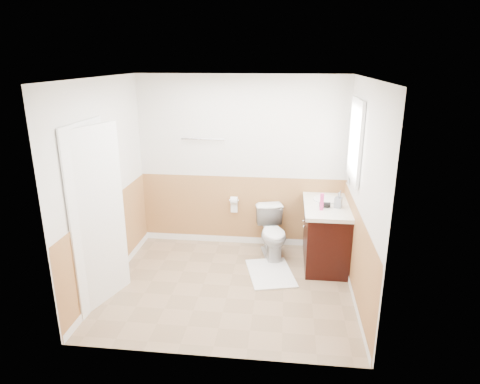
# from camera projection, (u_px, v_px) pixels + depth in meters

# --- Properties ---
(floor) EXTENTS (3.00, 3.00, 0.00)m
(floor) POSITION_uv_depth(u_px,v_px,m) (230.00, 286.00, 5.20)
(floor) COLOR #8C7051
(floor) RESTS_ON ground
(ceiling) EXTENTS (3.00, 3.00, 0.00)m
(ceiling) POSITION_uv_depth(u_px,v_px,m) (228.00, 78.00, 4.43)
(ceiling) COLOR white
(ceiling) RESTS_ON floor
(wall_back) EXTENTS (3.00, 0.00, 3.00)m
(wall_back) POSITION_uv_depth(u_px,v_px,m) (241.00, 163.00, 6.04)
(wall_back) COLOR silver
(wall_back) RESTS_ON floor
(wall_front) EXTENTS (3.00, 0.00, 3.00)m
(wall_front) POSITION_uv_depth(u_px,v_px,m) (208.00, 235.00, 3.58)
(wall_front) COLOR silver
(wall_front) RESTS_ON floor
(wall_left) EXTENTS (0.00, 3.00, 3.00)m
(wall_left) POSITION_uv_depth(u_px,v_px,m) (104.00, 186.00, 4.97)
(wall_left) COLOR silver
(wall_left) RESTS_ON floor
(wall_right) EXTENTS (0.00, 3.00, 3.00)m
(wall_right) POSITION_uv_depth(u_px,v_px,m) (362.00, 195.00, 4.65)
(wall_right) COLOR silver
(wall_right) RESTS_ON floor
(wainscot_back) EXTENTS (3.00, 0.00, 3.00)m
(wainscot_back) POSITION_uv_depth(u_px,v_px,m) (241.00, 212.00, 6.26)
(wainscot_back) COLOR #BB824A
(wainscot_back) RESTS_ON floor
(wainscot_front) EXTENTS (3.00, 0.00, 3.00)m
(wainscot_front) POSITION_uv_depth(u_px,v_px,m) (210.00, 310.00, 3.82)
(wainscot_front) COLOR #BB824A
(wainscot_front) RESTS_ON floor
(wainscot_left) EXTENTS (0.00, 2.60, 2.60)m
(wainscot_left) POSITION_uv_depth(u_px,v_px,m) (111.00, 243.00, 5.20)
(wainscot_left) COLOR #BB824A
(wainscot_left) RESTS_ON floor
(wainscot_right) EXTENTS (0.00, 2.60, 2.60)m
(wainscot_right) POSITION_uv_depth(u_px,v_px,m) (355.00, 255.00, 4.88)
(wainscot_right) COLOR #BB824A
(wainscot_right) RESTS_ON floor
(toilet) EXTENTS (0.54, 0.76, 0.70)m
(toilet) POSITION_uv_depth(u_px,v_px,m) (273.00, 233.00, 5.89)
(toilet) COLOR silver
(toilet) RESTS_ON floor
(bath_mat) EXTENTS (0.73, 0.91, 0.02)m
(bath_mat) POSITION_uv_depth(u_px,v_px,m) (270.00, 273.00, 5.48)
(bath_mat) COLOR white
(bath_mat) RESTS_ON floor
(vanity_cabinet) EXTENTS (0.55, 1.10, 0.80)m
(vanity_cabinet) POSITION_uv_depth(u_px,v_px,m) (325.00, 235.00, 5.70)
(vanity_cabinet) COLOR black
(vanity_cabinet) RESTS_ON floor
(vanity_knob_left) EXTENTS (0.03, 0.03, 0.03)m
(vanity_knob_left) POSITION_uv_depth(u_px,v_px,m) (304.00, 226.00, 5.59)
(vanity_knob_left) COLOR silver
(vanity_knob_left) RESTS_ON vanity_cabinet
(vanity_knob_right) EXTENTS (0.03, 0.03, 0.03)m
(vanity_knob_right) POSITION_uv_depth(u_px,v_px,m) (304.00, 221.00, 5.78)
(vanity_knob_right) COLOR silver
(vanity_knob_right) RESTS_ON vanity_cabinet
(countertop) EXTENTS (0.60, 1.15, 0.05)m
(countertop) POSITION_uv_depth(u_px,v_px,m) (327.00, 205.00, 5.57)
(countertop) COLOR white
(countertop) RESTS_ON vanity_cabinet
(sink_basin) EXTENTS (0.36, 0.36, 0.02)m
(sink_basin) POSITION_uv_depth(u_px,v_px,m) (327.00, 199.00, 5.70)
(sink_basin) COLOR white
(sink_basin) RESTS_ON countertop
(faucet) EXTENTS (0.02, 0.02, 0.14)m
(faucet) POSITION_uv_depth(u_px,v_px,m) (340.00, 196.00, 5.66)
(faucet) COLOR #B6B7BD
(faucet) RESTS_ON countertop
(lotion_bottle) EXTENTS (0.05, 0.05, 0.22)m
(lotion_bottle) POSITION_uv_depth(u_px,v_px,m) (322.00, 202.00, 5.30)
(lotion_bottle) COLOR #E83C8C
(lotion_bottle) RESTS_ON countertop
(soap_dispenser) EXTENTS (0.11, 0.12, 0.20)m
(soap_dispenser) POSITION_uv_depth(u_px,v_px,m) (338.00, 200.00, 5.39)
(soap_dispenser) COLOR gray
(soap_dispenser) RESTS_ON countertop
(hair_dryer_body) EXTENTS (0.14, 0.07, 0.07)m
(hair_dryer_body) POSITION_uv_depth(u_px,v_px,m) (325.00, 205.00, 5.42)
(hair_dryer_body) COLOR black
(hair_dryer_body) RESTS_ON countertop
(hair_dryer_handle) EXTENTS (0.03, 0.03, 0.07)m
(hair_dryer_handle) POSITION_uv_depth(u_px,v_px,m) (322.00, 206.00, 5.47)
(hair_dryer_handle) COLOR black
(hair_dryer_handle) RESTS_ON countertop
(mirror_panel) EXTENTS (0.02, 0.35, 0.90)m
(mirror_panel) POSITION_uv_depth(u_px,v_px,m) (349.00, 148.00, 5.60)
(mirror_panel) COLOR silver
(mirror_panel) RESTS_ON wall_right
(window_frame) EXTENTS (0.04, 0.80, 1.00)m
(window_frame) POSITION_uv_depth(u_px,v_px,m) (355.00, 140.00, 5.06)
(window_frame) COLOR white
(window_frame) RESTS_ON wall_right
(window_glass) EXTENTS (0.01, 0.70, 0.90)m
(window_glass) POSITION_uv_depth(u_px,v_px,m) (357.00, 140.00, 5.05)
(window_glass) COLOR white
(window_glass) RESTS_ON wall_right
(door) EXTENTS (0.29, 0.78, 2.04)m
(door) POSITION_uv_depth(u_px,v_px,m) (98.00, 218.00, 4.61)
(door) COLOR white
(door) RESTS_ON wall_left
(door_frame) EXTENTS (0.02, 0.92, 2.10)m
(door_frame) POSITION_uv_depth(u_px,v_px,m) (91.00, 217.00, 4.61)
(door_frame) COLOR white
(door_frame) RESTS_ON wall_left
(door_knob) EXTENTS (0.06, 0.06, 0.06)m
(door_knob) POSITION_uv_depth(u_px,v_px,m) (116.00, 213.00, 4.94)
(door_knob) COLOR silver
(door_knob) RESTS_ON door
(towel_bar) EXTENTS (0.62, 0.02, 0.02)m
(towel_bar) POSITION_uv_depth(u_px,v_px,m) (203.00, 139.00, 5.94)
(towel_bar) COLOR silver
(towel_bar) RESTS_ON wall_back
(tp_holder_bar) EXTENTS (0.14, 0.02, 0.02)m
(tp_holder_bar) POSITION_uv_depth(u_px,v_px,m) (234.00, 200.00, 6.15)
(tp_holder_bar) COLOR silver
(tp_holder_bar) RESTS_ON wall_back
(tp_roll) EXTENTS (0.10, 0.11, 0.11)m
(tp_roll) POSITION_uv_depth(u_px,v_px,m) (234.00, 200.00, 6.15)
(tp_roll) COLOR white
(tp_roll) RESTS_ON tp_holder_bar
(tp_sheet) EXTENTS (0.10, 0.01, 0.16)m
(tp_sheet) POSITION_uv_depth(u_px,v_px,m) (234.00, 207.00, 6.19)
(tp_sheet) COLOR white
(tp_sheet) RESTS_ON tp_roll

